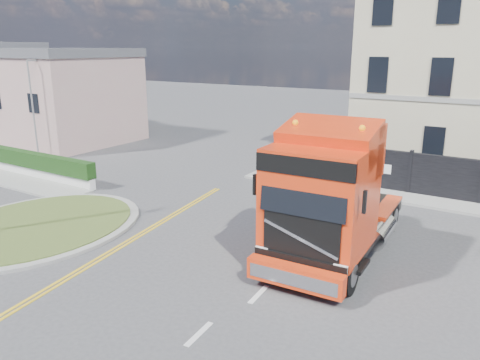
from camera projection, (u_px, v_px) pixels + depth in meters
The scene contains 10 objects.
ground at pixel (233, 241), 16.73m from camera, with size 120.00×120.00×0.00m, color #424244.
traffic_island at pixel (37, 226), 17.84m from camera, with size 6.80×6.80×0.17m.
hedge_wall at pixel (39, 165), 24.38m from camera, with size 8.00×0.55×1.35m.
pavement_side at pixel (22, 183), 23.68m from camera, with size 8.50×1.80×0.10m, color gray.
seaside_bldg_pink at pixel (66, 100), 33.45m from camera, with size 8.00×8.00×6.00m, color #BA9B91.
seaside_bldg_cream at pixel (24, 99), 39.30m from camera, with size 9.00×8.00×5.00m, color beige.
hoarding_fence at pixel (470, 182), 20.46m from camera, with size 18.80×0.25×2.00m.
pavement_far at pixel (450, 205), 20.26m from camera, with size 20.00×1.60×0.12m, color gray.
truck at pixel (328, 203), 14.52m from camera, with size 3.09×7.58×4.48m.
lamppost_slim at pixel (32, 101), 28.10m from camera, with size 0.25×0.49×6.02m.
Camera 1 is at (8.43, -13.01, 6.68)m, focal length 35.00 mm.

